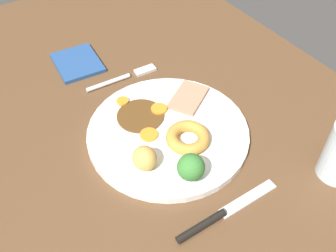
# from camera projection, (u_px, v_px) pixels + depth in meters

# --- Properties ---
(dining_table) EXTENTS (1.20, 0.84, 0.04)m
(dining_table) POSITION_uv_depth(u_px,v_px,m) (150.00, 138.00, 0.71)
(dining_table) COLOR brown
(dining_table) RESTS_ON ground
(dinner_plate) EXTENTS (0.29, 0.29, 0.01)m
(dinner_plate) POSITION_uv_depth(u_px,v_px,m) (168.00, 133.00, 0.69)
(dinner_plate) COLOR white
(dinner_plate) RESTS_ON dining_table
(gravy_pool) EXTENTS (0.09, 0.09, 0.00)m
(gravy_pool) POSITION_uv_depth(u_px,v_px,m) (139.00, 116.00, 0.71)
(gravy_pool) COLOR #563819
(gravy_pool) RESTS_ON dinner_plate
(meat_slice_main) EXTENTS (0.09, 0.10, 0.01)m
(meat_slice_main) POSITION_uv_depth(u_px,v_px,m) (188.00, 98.00, 0.74)
(meat_slice_main) COLOR tan
(meat_slice_main) RESTS_ON dinner_plate
(yorkshire_pudding) EXTENTS (0.08, 0.08, 0.02)m
(yorkshire_pudding) POSITION_uv_depth(u_px,v_px,m) (188.00, 138.00, 0.66)
(yorkshire_pudding) COLOR #C68938
(yorkshire_pudding) RESTS_ON dinner_plate
(roast_potato_left) EXTENTS (0.05, 0.05, 0.04)m
(roast_potato_left) POSITION_uv_depth(u_px,v_px,m) (145.00, 158.00, 0.61)
(roast_potato_left) COLOR tan
(roast_potato_left) RESTS_ON dinner_plate
(carrot_coin_front) EXTENTS (0.02, 0.02, 0.01)m
(carrot_coin_front) POSITION_uv_depth(u_px,v_px,m) (123.00, 101.00, 0.73)
(carrot_coin_front) COLOR orange
(carrot_coin_front) RESTS_ON dinner_plate
(carrot_coin_back) EXTENTS (0.03, 0.03, 0.00)m
(carrot_coin_back) POSITION_uv_depth(u_px,v_px,m) (149.00, 135.00, 0.67)
(carrot_coin_back) COLOR orange
(carrot_coin_back) RESTS_ON dinner_plate
(carrot_coin_side) EXTENTS (0.03, 0.03, 0.01)m
(carrot_coin_side) POSITION_uv_depth(u_px,v_px,m) (159.00, 109.00, 0.72)
(carrot_coin_side) COLOR orange
(carrot_coin_side) RESTS_ON dinner_plate
(broccoli_floret) EXTENTS (0.04, 0.04, 0.05)m
(broccoli_floret) POSITION_uv_depth(u_px,v_px,m) (191.00, 168.00, 0.59)
(broccoli_floret) COLOR #8CB766
(broccoli_floret) RESTS_ON dinner_plate
(fork) EXTENTS (0.02, 0.15, 0.01)m
(fork) POSITION_uv_depth(u_px,v_px,m) (124.00, 77.00, 0.80)
(fork) COLOR silver
(fork) RESTS_ON dining_table
(knife) EXTENTS (0.02, 0.19, 0.01)m
(knife) POSITION_uv_depth(u_px,v_px,m) (219.00, 216.00, 0.58)
(knife) COLOR black
(knife) RESTS_ON dining_table
(folded_napkin) EXTENTS (0.12, 0.10, 0.01)m
(folded_napkin) POSITION_uv_depth(u_px,v_px,m) (77.00, 63.00, 0.83)
(folded_napkin) COLOR navy
(folded_napkin) RESTS_ON dining_table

